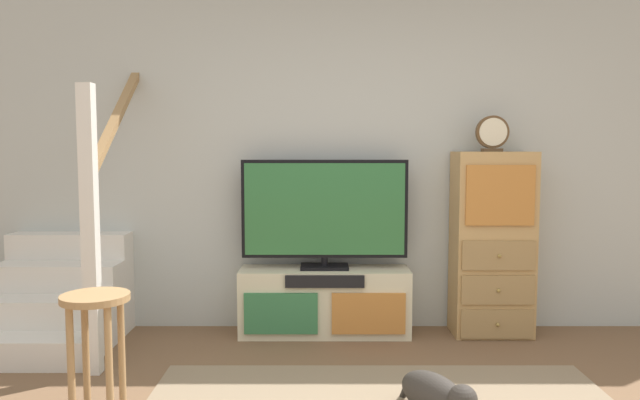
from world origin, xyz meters
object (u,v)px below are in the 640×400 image
(side_cabinet, at_px, (495,244))
(television, at_px, (327,211))
(desk_clock, at_px, (495,134))
(bar_stool_near, at_px, (99,327))
(dog, at_px, (439,395))
(media_console, at_px, (327,302))

(side_cabinet, bearing_deg, television, 179.38)
(desk_clock, distance_m, bar_stool_near, 3.00)
(desk_clock, relative_size, dog, 0.54)
(side_cabinet, distance_m, desk_clock, 0.83)
(television, height_order, bar_stool_near, television)
(television, bearing_deg, dog, -67.87)
(media_console, relative_size, desk_clock, 4.81)
(side_cabinet, xyz_separation_m, bar_stool_near, (-2.42, -1.51, -0.18))
(television, bearing_deg, bar_stool_near, -127.23)
(television, xyz_separation_m, side_cabinet, (1.26, -0.01, -0.25))
(media_console, height_order, television, television)
(media_console, height_order, desk_clock, desk_clock)
(television, distance_m, bar_stool_near, 1.97)
(desk_clock, bearing_deg, side_cabinet, 32.91)
(side_cabinet, relative_size, bar_stool_near, 2.04)
(dog, bearing_deg, media_console, 112.47)
(television, xyz_separation_m, bar_stool_near, (-1.16, -1.53, -0.43))
(media_console, bearing_deg, bar_stool_near, -127.66)
(television, distance_m, dog, 1.74)
(desk_clock, bearing_deg, bar_stool_near, -147.99)
(television, bearing_deg, media_console, -90.00)
(bar_stool_near, bearing_deg, side_cabinet, 32.02)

